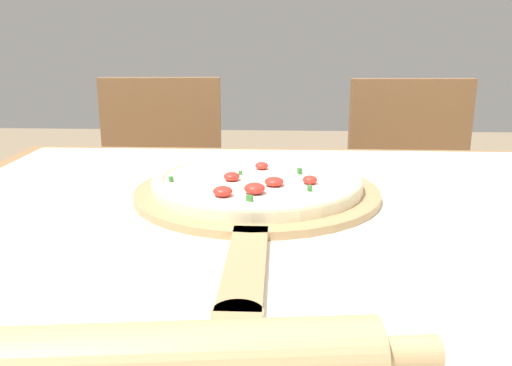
# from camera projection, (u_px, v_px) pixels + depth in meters

# --- Properties ---
(dining_table) EXTENTS (1.17, 1.03, 0.77)m
(dining_table) POSITION_uv_depth(u_px,v_px,m) (279.00, 298.00, 0.79)
(dining_table) COLOR olive
(dining_table) RESTS_ON ground_plane
(towel_cloth) EXTENTS (1.09, 0.95, 0.00)m
(towel_cloth) POSITION_uv_depth(u_px,v_px,m) (280.00, 225.00, 0.76)
(towel_cloth) COLOR white
(towel_cloth) RESTS_ON dining_table
(pizza_peel) EXTENTS (0.40, 0.62, 0.01)m
(pizza_peel) POSITION_uv_depth(u_px,v_px,m) (256.00, 196.00, 0.86)
(pizza_peel) COLOR tan
(pizza_peel) RESTS_ON towel_cloth
(pizza) EXTENTS (0.34, 0.34, 0.03)m
(pizza) POSITION_uv_depth(u_px,v_px,m) (257.00, 181.00, 0.87)
(pizza) COLOR beige
(pizza) RESTS_ON pizza_peel
(rolling_pin) EXTENTS (0.45, 0.10, 0.06)m
(rolling_pin) POSITION_uv_depth(u_px,v_px,m) (137.00, 363.00, 0.39)
(rolling_pin) COLOR tan
(rolling_pin) RESTS_ON towel_cloth
(chair_left) EXTENTS (0.43, 0.43, 0.89)m
(chair_left) POSITION_uv_depth(u_px,v_px,m) (160.00, 201.00, 1.71)
(chair_left) COLOR brown
(chair_left) RESTS_ON ground_plane
(chair_right) EXTENTS (0.42, 0.42, 0.89)m
(chair_right) POSITION_uv_depth(u_px,v_px,m) (412.00, 204.00, 1.67)
(chair_right) COLOR brown
(chair_right) RESTS_ON ground_plane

